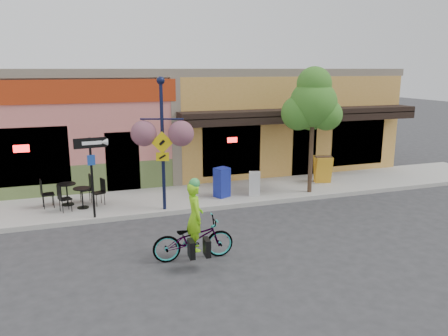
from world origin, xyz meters
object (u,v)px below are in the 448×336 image
object	(u,v)px
cyclist_rider	(195,226)
street_tree	(312,130)
building	(178,118)
one_way_sign	(92,178)
newspaper_box_grey	(254,184)
lamp_post	(163,145)
bicycle	(193,239)
newspaper_box_blue	(222,182)

from	to	relation	value
cyclist_rider	street_tree	size ratio (longest dim) A/B	0.37
building	one_way_sign	distance (m)	8.07
one_way_sign	newspaper_box_grey	world-z (taller)	one_way_sign
building	one_way_sign	bearing A→B (deg)	-121.37
cyclist_rider	building	bearing A→B (deg)	-7.73
building	lamp_post	xyz separation A→B (m)	(-2.03, -6.75, -0.03)
building	newspaper_box_grey	xyz separation A→B (m)	(1.28, -6.23, -1.68)
building	cyclist_rider	world-z (taller)	building
bicycle	street_tree	xyz separation A→B (m)	(5.37, 3.85, 1.88)
bicycle	lamp_post	distance (m)	3.97
building	newspaper_box_grey	bearing A→B (deg)	-78.42
newspaper_box_blue	cyclist_rider	bearing A→B (deg)	-140.46
cyclist_rider	one_way_sign	xyz separation A→B (m)	(-2.18, 3.49, 0.53)
bicycle	newspaper_box_grey	world-z (taller)	bicycle
newspaper_box_blue	building	bearing A→B (deg)	67.06
building	bicycle	bearing A→B (deg)	-101.17
building	one_way_sign	world-z (taller)	building
bicycle	lamp_post	size ratio (longest dim) A/B	0.47
cyclist_rider	one_way_sign	world-z (taller)	one_way_sign
bicycle	one_way_sign	bearing A→B (deg)	34.60
lamp_post	street_tree	distance (m)	5.37
lamp_post	newspaper_box_blue	size ratio (longest dim) A/B	4.01
cyclist_rider	one_way_sign	bearing A→B (deg)	35.19
newspaper_box_grey	one_way_sign	bearing A→B (deg)	-151.53
cyclist_rider	newspaper_box_blue	xyz separation A→B (m)	(2.12, 4.30, -0.16)
newspaper_box_blue	street_tree	distance (m)	3.66
building	bicycle	world-z (taller)	building
building	newspaper_box_blue	world-z (taller)	building
lamp_post	street_tree	xyz separation A→B (m)	(5.36, 0.26, 0.18)
bicycle	one_way_sign	distance (m)	4.18
bicycle	one_way_sign	size ratio (longest dim) A/B	0.81
building	street_tree	xyz separation A→B (m)	(3.32, -6.49, 0.15)
bicycle	newspaper_box_grey	size ratio (longest dim) A/B	2.36
cyclist_rider	lamp_post	distance (m)	3.85
newspaper_box_blue	newspaper_box_grey	bearing A→B (deg)	-33.25
bicycle	street_tree	world-z (taller)	street_tree
one_way_sign	newspaper_box_blue	bearing A→B (deg)	4.16
cyclist_rider	street_tree	bearing A→B (deg)	-50.91
one_way_sign	building	bearing A→B (deg)	52.22
building	one_way_sign	xyz separation A→B (m)	(-4.18, -6.85, -0.89)
cyclist_rider	newspaper_box_grey	world-z (taller)	cyclist_rider
newspaper_box_grey	street_tree	world-z (taller)	street_tree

